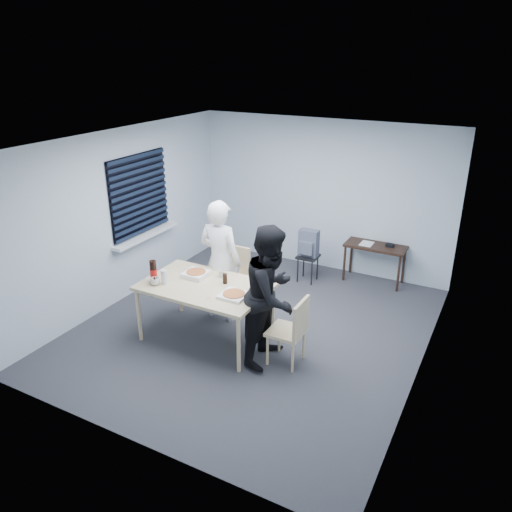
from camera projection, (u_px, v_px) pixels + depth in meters
The scene contains 19 objects.
room at pixel (141, 201), 7.75m from camera, with size 5.00×5.00×5.00m.
dining_table at pixel (205, 289), 6.50m from camera, with size 1.64×1.04×0.80m.
chair_far at pixel (235, 271), 7.56m from camera, with size 0.42×0.42×0.89m.
chair_right at pixel (293, 327), 6.05m from camera, with size 0.42×0.42×0.89m.
person_white at pixel (220, 261), 6.99m from camera, with size 0.65×0.42×1.77m, color white.
person_black at pixel (271, 295), 6.03m from camera, with size 0.86×0.47×1.77m, color black.
side_table at pixel (375, 250), 8.21m from camera, with size 0.98×0.44×0.66m.
stool at pixel (308, 262), 8.32m from camera, with size 0.33×0.33×0.46m.
backpack at pixel (308, 243), 8.19m from camera, with size 0.32×0.23×0.45m.
pizza_box_a at pixel (196, 274), 6.71m from camera, with size 0.31×0.31×0.08m.
pizza_box_b at pixel (234, 295), 6.17m from camera, with size 0.33×0.33×0.05m.
mug_a at pixel (155, 281), 6.46m from camera, with size 0.12×0.12×0.10m, color silver.
mug_b at pixel (222, 273), 6.70m from camera, with size 0.10×0.10×0.09m, color silver.
cola_glass at pixel (225, 279), 6.49m from camera, with size 0.06×0.06×0.14m, color black.
soda_bottle at pixel (153, 272), 6.51m from camera, with size 0.09×0.09×0.30m.
plastic_cups at pixel (164, 277), 6.48m from camera, with size 0.08×0.08×0.19m, color silver.
rubber_band at pixel (209, 298), 6.13m from camera, with size 0.05×0.05×0.00m, color red.
papers at pixel (367, 244), 8.23m from camera, with size 0.20×0.27×0.00m, color white.
black_box at pixel (390, 245), 8.10m from camera, with size 0.13×0.09×0.05m, color black.
Camera 1 is at (2.88, -5.37, 3.64)m, focal length 35.00 mm.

